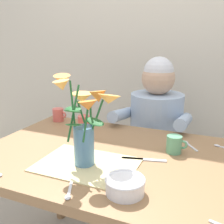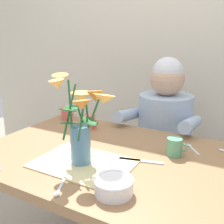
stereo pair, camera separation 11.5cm
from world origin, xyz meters
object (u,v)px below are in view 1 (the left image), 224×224
at_px(ceramic_mug, 174,144).
at_px(dinner_knife, 144,159).
at_px(tea_cup, 84,122).
at_px(coffee_cup, 58,115).
at_px(flower_vase, 85,119).
at_px(seated_person, 155,143).
at_px(ceramic_bowl, 125,185).

bearing_deg(ceramic_mug, dinner_knife, -129.83).
bearing_deg(dinner_knife, tea_cup, 136.10).
height_order(coffee_cup, ceramic_mug, same).
distance_m(tea_cup, ceramic_mug, 0.54).
distance_m(flower_vase, tea_cup, 0.45).
height_order(seated_person, tea_cup, seated_person).
bearing_deg(flower_vase, ceramic_mug, 38.28).
distance_m(coffee_cup, ceramic_mug, 0.78).
height_order(seated_person, dinner_knife, seated_person).
distance_m(flower_vase, coffee_cup, 0.64).
relative_size(seated_person, ceramic_bowl, 8.35).
distance_m(flower_vase, ceramic_bowl, 0.30).
bearing_deg(ceramic_mug, seated_person, 111.76).
distance_m(tea_cup, coffee_cup, 0.24).
bearing_deg(tea_cup, flower_vase, -60.37).
bearing_deg(coffee_cup, seated_person, 28.23).
height_order(dinner_knife, tea_cup, tea_cup).
height_order(seated_person, ceramic_mug, seated_person).
bearing_deg(seated_person, ceramic_bowl, -81.50).
xyz_separation_m(flower_vase, ceramic_bowl, (0.22, -0.14, -0.16)).
height_order(seated_person, coffee_cup, seated_person).
xyz_separation_m(ceramic_bowl, coffee_cup, (-0.66, 0.58, 0.01)).
distance_m(seated_person, ceramic_mug, 0.58).
relative_size(seated_person, coffee_cup, 12.20).
height_order(ceramic_bowl, coffee_cup, coffee_cup).
xyz_separation_m(seated_person, ceramic_bowl, (0.10, -0.88, 0.21)).
relative_size(seated_person, flower_vase, 3.10).
bearing_deg(seated_person, flower_vase, -97.08).
xyz_separation_m(ceramic_bowl, dinner_knife, (-0.01, 0.26, -0.03)).
distance_m(ceramic_bowl, dinner_knife, 0.26).
height_order(flower_vase, tea_cup, flower_vase).
distance_m(ceramic_bowl, tea_cup, 0.67).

